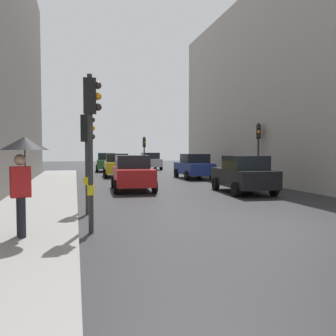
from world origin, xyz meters
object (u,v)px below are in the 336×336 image
(car_blue_van, at_px, (194,166))
(car_dark_suv, at_px, (243,174))
(car_red_sedan, at_px, (133,173))
(car_yellow_taxi, at_px, (117,165))
(traffic_light_near_left, at_px, (91,124))
(pedestrian_with_umbrella, at_px, (23,158))
(traffic_light_near_right, at_px, (88,144))
(traffic_light_far_median, at_px, (144,148))
(car_green_estate, at_px, (107,162))
(traffic_light_mid_street, at_px, (258,142))
(car_silver_hatchback, at_px, (150,161))

(car_blue_van, height_order, car_dark_suv, same)
(car_red_sedan, relative_size, car_yellow_taxi, 1.00)
(traffic_light_near_left, relative_size, car_dark_suv, 0.89)
(pedestrian_with_umbrella, bearing_deg, traffic_light_near_right, 66.67)
(traffic_light_far_median, relative_size, car_red_sedan, 0.75)
(traffic_light_near_left, relative_size, car_green_estate, 0.89)
(traffic_light_mid_street, relative_size, traffic_light_far_median, 1.12)
(traffic_light_near_right, xyz_separation_m, car_green_estate, (2.52, 23.46, -1.34))
(traffic_light_near_right, relative_size, car_green_estate, 0.75)
(traffic_light_near_right, relative_size, traffic_light_far_median, 1.00)
(car_dark_suv, bearing_deg, car_blue_van, 86.93)
(traffic_light_near_left, relative_size, car_silver_hatchback, 0.91)
(traffic_light_mid_street, bearing_deg, traffic_light_near_left, -133.86)
(traffic_light_far_median, relative_size, car_blue_van, 0.77)
(traffic_light_far_median, relative_size, car_yellow_taxi, 0.75)
(traffic_light_far_median, bearing_deg, pedestrian_with_umbrella, -106.56)
(traffic_light_far_median, xyz_separation_m, car_blue_van, (2.19, -7.43, -1.35))
(car_silver_hatchback, relative_size, car_green_estate, 0.98)
(car_dark_suv, bearing_deg, car_green_estate, 103.84)
(car_silver_hatchback, bearing_deg, car_yellow_taxi, -115.01)
(traffic_light_mid_street, bearing_deg, pedestrian_with_umbrella, -135.92)
(traffic_light_mid_street, xyz_separation_m, traffic_light_far_median, (-4.49, 12.50, -0.27))
(traffic_light_near_left, distance_m, car_dark_suv, 10.09)
(car_red_sedan, relative_size, car_silver_hatchback, 1.02)
(traffic_light_far_median, height_order, car_yellow_taxi, traffic_light_far_median)
(car_green_estate, distance_m, car_dark_suv, 19.99)
(car_silver_hatchback, xyz_separation_m, car_dark_suv, (0.04, -21.96, 0.00))
(car_blue_van, bearing_deg, traffic_light_near_right, -121.13)
(traffic_light_near_right, height_order, traffic_light_mid_street, traffic_light_mid_street)
(car_dark_suv, bearing_deg, traffic_light_far_median, 96.03)
(traffic_light_near_left, xyz_separation_m, car_dark_suv, (7.30, 6.73, -1.76))
(traffic_light_near_left, height_order, car_dark_suv, traffic_light_near_left)
(traffic_light_mid_street, distance_m, traffic_light_far_median, 13.29)
(car_silver_hatchback, xyz_separation_m, car_green_estate, (-4.74, -2.55, 0.00))
(traffic_light_far_median, distance_m, car_dark_suv, 16.40)
(car_green_estate, distance_m, pedestrian_with_umbrella, 27.13)
(car_green_estate, bearing_deg, traffic_light_near_left, -95.50)
(pedestrian_with_umbrella, bearing_deg, car_silver_hatchback, 73.48)
(traffic_light_near_left, bearing_deg, car_blue_van, 63.45)
(car_red_sedan, xyz_separation_m, car_silver_hatchback, (4.85, 19.52, 0.00))
(traffic_light_near_left, bearing_deg, car_silver_hatchback, 75.81)
(car_red_sedan, relative_size, car_green_estate, 0.99)
(car_blue_van, relative_size, pedestrian_with_umbrella, 1.96)
(car_yellow_taxi, height_order, car_green_estate, same)
(car_dark_suv, height_order, pedestrian_with_umbrella, pedestrian_with_umbrella)
(traffic_light_near_left, xyz_separation_m, pedestrian_with_umbrella, (-1.45, -0.68, -0.80))
(traffic_light_mid_street, relative_size, car_red_sedan, 0.84)
(traffic_light_near_right, bearing_deg, traffic_light_near_left, -89.96)
(traffic_light_near_right, height_order, car_blue_van, traffic_light_near_right)
(car_blue_van, bearing_deg, traffic_light_far_median, 106.43)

